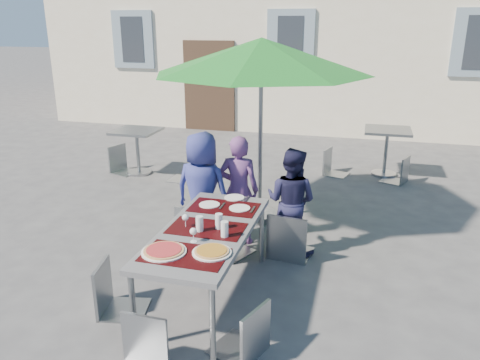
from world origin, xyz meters
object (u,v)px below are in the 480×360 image
(chair_1, at_px, (225,210))
(patio_umbrella, at_px, (261,57))
(child_0, at_px, (202,190))
(bg_chair_l_0, at_px, (120,143))
(chair_3, at_px, (110,259))
(chair_0, at_px, (194,202))
(chair_4, at_px, (246,300))
(chair_2, at_px, (290,208))
(chair_5, at_px, (137,317))
(bg_chair_l_1, at_px, (333,147))
(cafe_table_1, at_px, (387,142))
(cafe_table_0, at_px, (137,143))
(child_1, at_px, (239,190))
(bg_chair_r_0, at_px, (187,148))
(pizza_near_left, at_px, (164,251))
(pizza_near_right, at_px, (212,252))
(dining_table, at_px, (207,234))
(bg_chair_r_1, at_px, (401,154))
(child_2, at_px, (291,201))

(chair_1, relative_size, patio_umbrella, 0.35)
(child_0, xyz_separation_m, bg_chair_l_0, (-2.43, 2.41, -0.16))
(chair_3, bearing_deg, chair_0, 80.65)
(chair_3, relative_size, chair_4, 1.05)
(chair_2, relative_size, chair_5, 1.19)
(bg_chair_l_1, bearing_deg, cafe_table_1, 11.67)
(chair_4, bearing_deg, cafe_table_0, 126.29)
(child_1, relative_size, bg_chair_r_0, 1.37)
(pizza_near_left, height_order, chair_0, chair_0)
(pizza_near_left, bearing_deg, pizza_near_right, 13.39)
(bg_chair_l_0, relative_size, bg_chair_r_0, 0.95)
(bg_chair_r_0, bearing_deg, bg_chair_l_0, 173.82)
(child_0, bearing_deg, bg_chair_r_0, -57.96)
(dining_table, distance_m, child_1, 1.31)
(bg_chair_l_1, bearing_deg, patio_umbrella, -108.73)
(bg_chair_r_0, bearing_deg, chair_5, -73.07)
(chair_0, height_order, patio_umbrella, patio_umbrella)
(pizza_near_right, bearing_deg, cafe_table_1, 73.15)
(dining_table, height_order, bg_chair_r_1, bg_chair_r_1)
(child_0, relative_size, cafe_table_0, 1.75)
(chair_0, bearing_deg, chair_3, -99.35)
(child_1, bearing_deg, pizza_near_left, 81.54)
(chair_2, xyz_separation_m, bg_chair_l_0, (-3.50, 2.48, -0.07))
(dining_table, bearing_deg, chair_4, -51.09)
(cafe_table_1, bearing_deg, bg_chair_r_1, -57.88)
(chair_1, bearing_deg, dining_table, -83.59)
(chair_3, height_order, bg_chair_l_0, bg_chair_l_0)
(pizza_near_right, bearing_deg, bg_chair_r_0, 114.37)
(bg_chair_r_1, bearing_deg, child_0, -127.94)
(child_0, bearing_deg, pizza_near_left, 105.20)
(chair_1, bearing_deg, child_2, 24.54)
(chair_0, height_order, bg_chair_r_1, chair_0)
(child_0, xyz_separation_m, chair_2, (1.07, -0.07, -0.09))
(chair_1, bearing_deg, pizza_near_right, -77.27)
(bg_chair_l_1, bearing_deg, child_1, -105.96)
(child_2, relative_size, chair_2, 1.21)
(bg_chair_r_0, bearing_deg, bg_chair_l_1, 23.59)
(dining_table, height_order, chair_3, chair_3)
(chair_1, relative_size, cafe_table_1, 1.18)
(chair_0, relative_size, cafe_table_1, 1.15)
(pizza_near_left, xyz_separation_m, chair_5, (0.03, -0.58, -0.26))
(pizza_near_right, bearing_deg, chair_3, 178.03)
(child_1, bearing_deg, chair_3, 62.85)
(chair_2, bearing_deg, child_2, 95.86)
(chair_1, relative_size, chair_5, 1.12)
(bg_chair_r_1, bearing_deg, chair_3, -120.65)
(chair_3, distance_m, bg_chair_l_1, 5.11)
(chair_1, xyz_separation_m, chair_3, (-0.68, -1.33, -0.04))
(bg_chair_r_0, bearing_deg, chair_0, -66.62)
(chair_5, xyz_separation_m, cafe_table_0, (-2.37, 4.66, 0.06))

